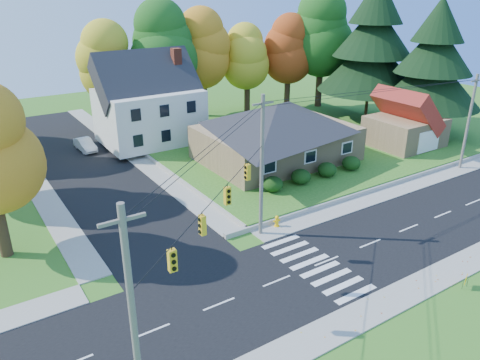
% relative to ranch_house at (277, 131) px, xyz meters
% --- Properties ---
extents(ground, '(120.00, 120.00, 0.00)m').
position_rel_ranch_house_xyz_m(ground, '(-8.00, -16.00, -3.27)').
color(ground, '#3D7923').
extents(road_main, '(90.00, 8.00, 0.02)m').
position_rel_ranch_house_xyz_m(road_main, '(-8.00, -16.00, -3.26)').
color(road_main, black).
rests_on(road_main, ground).
extents(road_cross, '(8.00, 44.00, 0.02)m').
position_rel_ranch_house_xyz_m(road_cross, '(-16.00, 10.00, -3.25)').
color(road_cross, black).
rests_on(road_cross, ground).
extents(sidewalk_north, '(90.00, 2.00, 0.08)m').
position_rel_ranch_house_xyz_m(sidewalk_north, '(-8.00, -11.00, -3.23)').
color(sidewalk_north, '#9C9A90').
rests_on(sidewalk_north, ground).
extents(sidewalk_south, '(90.00, 2.00, 0.08)m').
position_rel_ranch_house_xyz_m(sidewalk_south, '(-8.00, -21.00, -3.23)').
color(sidewalk_south, '#9C9A90').
rests_on(sidewalk_south, ground).
extents(lawn, '(30.00, 30.00, 0.50)m').
position_rel_ranch_house_xyz_m(lawn, '(5.00, 5.00, -3.02)').
color(lawn, '#3D7923').
rests_on(lawn, ground).
extents(ranch_house, '(14.60, 10.60, 5.40)m').
position_rel_ranch_house_xyz_m(ranch_house, '(0.00, 0.00, 0.00)').
color(ranch_house, tan).
rests_on(ranch_house, lawn).
extents(colonial_house, '(10.40, 8.40, 9.60)m').
position_rel_ranch_house_xyz_m(colonial_house, '(-7.96, 12.00, 1.32)').
color(colonial_house, silver).
rests_on(colonial_house, lawn).
extents(garage, '(7.30, 6.30, 4.60)m').
position_rel_ranch_house_xyz_m(garage, '(14.00, -4.01, -0.42)').
color(garage, tan).
rests_on(garage, lawn).
extents(hedge_row, '(10.70, 1.70, 1.27)m').
position_rel_ranch_house_xyz_m(hedge_row, '(-0.50, -6.20, -2.13)').
color(hedge_row, '#163A10').
rests_on(hedge_row, lawn).
extents(traffic_infrastructure, '(38.10, 10.66, 10.00)m').
position_rel_ranch_house_xyz_m(traffic_infrastructure, '(-8.15, -14.65, 1.88)').
color(traffic_infrastructure, '#666059').
rests_on(traffic_infrastructure, ground).
extents(tree_lot_0, '(6.72, 6.72, 12.51)m').
position_rel_ranch_house_xyz_m(tree_lot_0, '(-10.00, 18.00, 5.04)').
color(tree_lot_0, '#3F2A19').
rests_on(tree_lot_0, lawn).
extents(tree_lot_1, '(7.84, 7.84, 14.60)m').
position_rel_ranch_house_xyz_m(tree_lot_1, '(-4.00, 17.00, 6.35)').
color(tree_lot_1, '#3F2A19').
rests_on(tree_lot_1, lawn).
extents(tree_lot_2, '(7.28, 7.28, 13.56)m').
position_rel_ranch_house_xyz_m(tree_lot_2, '(2.00, 18.00, 5.70)').
color(tree_lot_2, '#3F2A19').
rests_on(tree_lot_2, lawn).
extents(tree_lot_3, '(6.16, 6.16, 11.47)m').
position_rel_ranch_house_xyz_m(tree_lot_3, '(8.00, 17.00, 4.39)').
color(tree_lot_3, '#3F2A19').
rests_on(tree_lot_3, lawn).
extents(tree_lot_4, '(6.72, 6.72, 12.51)m').
position_rel_ranch_house_xyz_m(tree_lot_4, '(14.00, 16.00, 5.04)').
color(tree_lot_4, '#3F2A19').
rests_on(tree_lot_4, lawn).
extents(tree_lot_5, '(8.40, 8.40, 15.64)m').
position_rel_ranch_house_xyz_m(tree_lot_5, '(18.00, 14.00, 7.00)').
color(tree_lot_5, '#3F2A19').
rests_on(tree_lot_5, lawn).
extents(conifer_east_a, '(12.80, 12.80, 16.96)m').
position_rel_ranch_house_xyz_m(conifer_east_a, '(19.00, 6.00, 6.12)').
color(conifer_east_a, '#3F2A19').
rests_on(conifer_east_a, lawn).
extents(conifer_east_b, '(11.20, 11.20, 14.84)m').
position_rel_ranch_house_xyz_m(conifer_east_b, '(20.00, -2.00, 5.01)').
color(conifer_east_b, '#3F2A19').
rests_on(conifer_east_b, lawn).
extents(white_car, '(1.58, 3.94, 1.27)m').
position_rel_ranch_house_xyz_m(white_car, '(-14.65, 14.06, -2.61)').
color(white_car, silver).
rests_on(white_car, road_cross).
extents(fire_hydrant, '(0.53, 0.41, 0.92)m').
position_rel_ranch_house_xyz_m(fire_hydrant, '(-7.91, -10.60, -2.83)').
color(fire_hydrant, yellow).
rests_on(fire_hydrant, ground).
extents(yard_sign, '(0.60, 0.28, 0.80)m').
position_rel_ranch_house_xyz_m(yard_sign, '(-3.21, -22.49, -2.70)').
color(yard_sign, black).
rests_on(yard_sign, ground).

